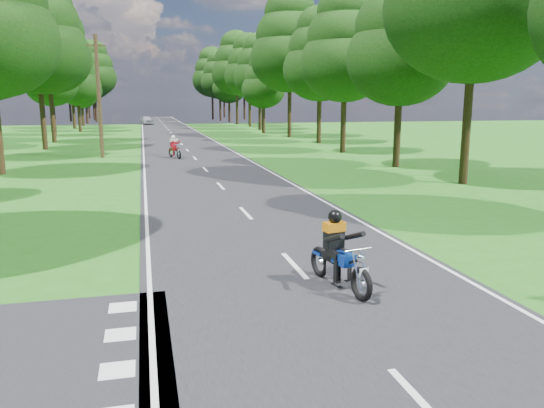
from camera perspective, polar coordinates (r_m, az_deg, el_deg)
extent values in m
plane|color=#205E15|center=(10.63, 5.44, -9.88)|extent=(160.00, 160.00, 0.00)
cube|color=black|center=(59.58, -10.53, 7.25)|extent=(7.00, 140.00, 0.02)
cube|color=silver|center=(7.34, 16.34, -20.31)|extent=(0.12, 2.00, 0.01)
cube|color=silver|center=(12.42, 2.42, -6.60)|extent=(0.12, 2.00, 0.01)
cube|color=silver|center=(18.07, -2.84, -0.97)|extent=(0.12, 2.00, 0.01)
cube|color=silver|center=(23.89, -5.55, 1.95)|extent=(0.12, 2.00, 0.01)
cube|color=silver|center=(29.79, -7.20, 3.72)|extent=(0.12, 2.00, 0.01)
cube|color=silver|center=(35.72, -8.30, 4.90)|extent=(0.12, 2.00, 0.01)
cube|color=silver|center=(41.67, -9.10, 5.75)|extent=(0.12, 2.00, 0.01)
cube|color=silver|center=(47.63, -9.69, 6.38)|extent=(0.12, 2.00, 0.01)
cube|color=silver|center=(53.60, -10.16, 6.87)|extent=(0.12, 2.00, 0.01)
cube|color=silver|center=(59.57, -10.53, 7.27)|extent=(0.12, 2.00, 0.01)
cube|color=silver|center=(65.56, -10.84, 7.59)|extent=(0.12, 2.00, 0.01)
cube|color=silver|center=(71.54, -11.09, 7.85)|extent=(0.12, 2.00, 0.01)
cube|color=silver|center=(77.53, -11.30, 8.08)|extent=(0.12, 2.00, 0.01)
cube|color=silver|center=(83.51, -11.49, 8.27)|extent=(0.12, 2.00, 0.01)
cube|color=silver|center=(89.50, -11.65, 8.44)|extent=(0.12, 2.00, 0.01)
cube|color=silver|center=(95.50, -11.79, 8.58)|extent=(0.12, 2.00, 0.01)
cube|color=silver|center=(101.49, -11.91, 8.71)|extent=(0.12, 2.00, 0.01)
cube|color=silver|center=(107.48, -12.02, 8.83)|extent=(0.12, 2.00, 0.01)
cube|color=silver|center=(113.47, -12.12, 8.93)|extent=(0.12, 2.00, 0.01)
cube|color=silver|center=(119.47, -12.21, 9.02)|extent=(0.12, 2.00, 0.01)
cube|color=silver|center=(125.46, -12.29, 9.11)|extent=(0.12, 2.00, 0.01)
cube|color=silver|center=(59.48, -13.73, 7.13)|extent=(0.10, 140.00, 0.01)
cube|color=silver|center=(59.85, -7.35, 7.38)|extent=(0.10, 140.00, 0.01)
cube|color=silver|center=(8.20, -16.31, -16.76)|extent=(0.50, 0.50, 0.01)
cube|color=silver|center=(9.28, -15.99, -13.34)|extent=(0.50, 0.50, 0.01)
cube|color=silver|center=(10.39, -15.75, -10.63)|extent=(0.50, 0.50, 0.01)
cylinder|color=black|center=(45.62, -23.38, 8.13)|extent=(0.40, 0.40, 4.32)
ellipsoid|color=black|center=(45.74, -23.91, 14.78)|extent=(7.56, 7.56, 6.42)
ellipsoid|color=black|center=(45.95, -24.12, 17.39)|extent=(6.48, 6.48, 5.51)
cylinder|color=black|center=(53.08, -22.53, 8.53)|extent=(0.40, 0.40, 4.40)
ellipsoid|color=black|center=(53.20, -22.97, 14.36)|extent=(7.71, 7.71, 6.55)
ellipsoid|color=black|center=(53.40, -23.15, 16.65)|extent=(6.60, 6.60, 5.61)
ellipsoid|color=black|center=(53.68, -23.33, 18.92)|extent=(4.95, 4.95, 4.21)
cylinder|color=black|center=(62.87, -22.40, 8.26)|extent=(0.40, 0.40, 3.20)
ellipsoid|color=black|center=(62.86, -22.67, 11.84)|extent=(5.60, 5.60, 4.76)
ellipsoid|color=black|center=(62.92, -22.77, 13.25)|extent=(4.80, 4.80, 4.08)
ellipsoid|color=black|center=(63.02, -22.88, 14.67)|extent=(3.60, 3.60, 3.06)
cylinder|color=black|center=(69.95, -19.99, 8.63)|extent=(0.40, 0.40, 3.22)
ellipsoid|color=black|center=(69.94, -20.21, 11.87)|extent=(5.64, 5.64, 4.79)
ellipsoid|color=black|center=(70.00, -20.30, 13.16)|extent=(4.83, 4.83, 4.11)
ellipsoid|color=black|center=(70.09, -20.38, 14.43)|extent=(3.62, 3.62, 3.08)
cylinder|color=black|center=(77.83, -20.54, 8.92)|extent=(0.40, 0.40, 3.61)
ellipsoid|color=black|center=(77.84, -20.76, 12.18)|extent=(6.31, 6.31, 5.37)
ellipsoid|color=black|center=(77.92, -20.85, 13.47)|extent=(5.41, 5.41, 4.60)
ellipsoid|color=black|center=(78.03, -20.94, 14.76)|extent=(4.06, 4.06, 3.45)
cylinder|color=black|center=(85.58, -19.68, 8.79)|extent=(0.40, 0.40, 2.67)
ellipsoid|color=black|center=(85.55, -19.82, 10.99)|extent=(4.67, 4.67, 3.97)
ellipsoid|color=black|center=(85.57, -19.88, 11.86)|extent=(4.00, 4.00, 3.40)
ellipsoid|color=black|center=(85.61, -19.94, 12.72)|extent=(3.00, 3.00, 2.55)
cylinder|color=black|center=(94.71, -19.27, 9.11)|extent=(0.40, 0.40, 3.09)
ellipsoid|color=black|center=(94.69, -19.42, 11.40)|extent=(5.40, 5.40, 4.59)
ellipsoid|color=black|center=(94.73, -19.48, 12.31)|extent=(4.63, 4.63, 3.93)
ellipsoid|color=black|center=(94.79, -19.54, 13.22)|extent=(3.47, 3.47, 2.95)
cylinder|color=black|center=(101.10, -18.41, 9.64)|extent=(0.40, 0.40, 4.48)
ellipsoid|color=black|center=(101.17, -18.61, 12.76)|extent=(7.84, 7.84, 6.66)
ellipsoid|color=black|center=(101.28, -18.69, 13.99)|extent=(6.72, 6.72, 5.71)
ellipsoid|color=black|center=(101.43, -18.76, 15.22)|extent=(5.04, 5.04, 4.28)
cylinder|color=black|center=(110.14, -18.59, 9.60)|extent=(0.40, 0.40, 4.09)
ellipsoid|color=black|center=(110.17, -18.75, 12.22)|extent=(7.16, 7.16, 6.09)
ellipsoid|color=black|center=(110.25, -18.82, 13.25)|extent=(6.14, 6.14, 5.22)
ellipsoid|color=black|center=(110.36, -18.89, 14.29)|extent=(4.61, 4.61, 3.92)
cylinder|color=black|center=(25.95, 20.14, 7.07)|extent=(0.40, 0.40, 4.56)
ellipsoid|color=black|center=(26.23, 21.00, 19.37)|extent=(7.98, 7.98, 6.78)
cylinder|color=black|center=(31.52, 13.31, 7.06)|extent=(0.40, 0.40, 3.49)
ellipsoid|color=black|center=(31.53, 13.66, 14.88)|extent=(6.12, 6.12, 5.20)
ellipsoid|color=black|center=(31.70, 13.81, 17.95)|extent=(5.24, 5.24, 4.46)
cylinder|color=black|center=(39.68, 7.67, 8.17)|extent=(0.40, 0.40, 3.69)
ellipsoid|color=black|center=(39.72, 7.84, 14.73)|extent=(6.46, 6.46, 5.49)
ellipsoid|color=black|center=(39.88, 7.91, 17.31)|extent=(5.54, 5.54, 4.71)
ellipsoid|color=black|center=(40.12, 7.98, 19.86)|extent=(4.15, 4.15, 3.53)
cylinder|color=black|center=(48.36, 5.08, 8.76)|extent=(0.40, 0.40, 3.74)
ellipsoid|color=black|center=(48.40, 5.17, 14.22)|extent=(6.55, 6.55, 5.57)
ellipsoid|color=black|center=(48.53, 5.21, 16.37)|extent=(5.62, 5.62, 4.77)
ellipsoid|color=black|center=(48.74, 5.25, 18.51)|extent=(4.21, 4.21, 3.58)
cylinder|color=black|center=(56.15, 1.89, 9.57)|extent=(0.40, 0.40, 4.64)
ellipsoid|color=black|center=(56.29, 1.93, 15.39)|extent=(8.12, 8.12, 6.91)
ellipsoid|color=black|center=(56.50, 1.95, 17.68)|extent=(6.96, 6.96, 5.92)
ellipsoid|color=black|center=(56.81, 1.96, 19.95)|extent=(5.22, 5.22, 4.44)
cylinder|color=black|center=(62.87, -0.92, 8.94)|extent=(0.40, 0.40, 2.91)
ellipsoid|color=black|center=(62.84, -0.94, 12.21)|extent=(5.09, 5.09, 4.33)
ellipsoid|color=black|center=(62.88, -0.94, 13.50)|extent=(4.36, 4.36, 3.71)
ellipsoid|color=black|center=(62.96, -0.94, 14.79)|extent=(3.27, 3.27, 2.78)
cylinder|color=black|center=(70.42, -1.31, 9.56)|extent=(0.40, 0.40, 3.88)
ellipsoid|color=black|center=(70.45, -1.32, 13.45)|extent=(6.78, 6.78, 5.77)
ellipsoid|color=black|center=(70.56, -1.33, 14.98)|extent=(5.81, 5.81, 4.94)
ellipsoid|color=black|center=(70.71, -1.34, 16.51)|extent=(4.36, 4.36, 3.71)
cylinder|color=black|center=(78.77, -2.41, 9.83)|extent=(0.40, 0.40, 4.18)
ellipsoid|color=black|center=(78.83, -2.44, 13.57)|extent=(7.31, 7.31, 6.21)
ellipsoid|color=black|center=(78.94, -2.45, 15.04)|extent=(6.27, 6.27, 5.33)
ellipsoid|color=black|center=(79.11, -2.46, 16.52)|extent=(4.70, 4.70, 4.00)
cylinder|color=black|center=(87.52, -3.77, 10.09)|extent=(0.40, 0.40, 4.63)
ellipsoid|color=black|center=(87.61, -3.82, 13.82)|extent=(8.11, 8.11, 6.89)
ellipsoid|color=black|center=(87.75, -3.84, 15.29)|extent=(6.95, 6.95, 5.91)
ellipsoid|color=black|center=(87.94, -3.86, 16.76)|extent=(5.21, 5.21, 4.43)
cylinder|color=black|center=(94.70, -4.60, 9.76)|extent=(0.40, 0.40, 3.36)
ellipsoid|color=black|center=(94.69, -4.64, 12.27)|extent=(5.88, 5.88, 5.00)
ellipsoid|color=black|center=(94.74, -4.66, 13.26)|extent=(5.04, 5.04, 4.29)
ellipsoid|color=black|center=(94.82, -4.67, 14.25)|extent=(3.78, 3.78, 3.21)
cylinder|color=black|center=(101.75, -5.57, 10.04)|extent=(0.40, 0.40, 4.09)
ellipsoid|color=black|center=(101.79, -5.63, 12.87)|extent=(7.15, 7.15, 6.08)
ellipsoid|color=black|center=(101.87, -5.65, 13.99)|extent=(6.13, 6.13, 5.21)
ellipsoid|color=black|center=(102.00, -5.67, 15.11)|extent=(4.60, 4.60, 3.91)
cylinder|color=black|center=(109.37, -6.40, 10.20)|extent=(0.40, 0.40, 4.48)
ellipsoid|color=black|center=(109.43, -6.46, 13.08)|extent=(7.84, 7.84, 6.66)
ellipsoid|color=black|center=(109.54, -6.49, 14.23)|extent=(6.72, 6.72, 5.71)
ellipsoid|color=black|center=(109.68, -6.52, 15.36)|extent=(5.04, 5.04, 4.28)
cylinder|color=black|center=(119.86, -19.04, 9.59)|extent=(0.40, 0.40, 3.84)
ellipsoid|color=black|center=(119.88, -19.19, 11.84)|extent=(6.72, 6.72, 5.71)
ellipsoid|color=black|center=(119.94, -19.24, 12.73)|extent=(5.76, 5.76, 4.90)
ellipsoid|color=black|center=(120.03, -19.30, 13.63)|extent=(4.32, 4.32, 3.67)
cylinder|color=black|center=(122.75, -5.15, 10.23)|extent=(0.40, 0.40, 4.16)
ellipsoid|color=black|center=(122.78, -5.19, 12.62)|extent=(7.28, 7.28, 6.19)
ellipsoid|color=black|center=(122.86, -5.21, 13.57)|extent=(6.24, 6.24, 5.30)
ellipsoid|color=black|center=(122.96, -5.23, 14.51)|extent=(4.68, 4.68, 3.98)
cylinder|color=black|center=(105.15, -20.86, 9.26)|extent=(0.40, 0.40, 3.52)
ellipsoid|color=black|center=(105.16, -21.03, 11.61)|extent=(6.16, 6.16, 5.24)
ellipsoid|color=black|center=(105.21, -21.10, 12.54)|extent=(5.28, 5.28, 4.49)
ellipsoid|color=black|center=(105.29, -21.16, 13.47)|extent=(3.96, 3.96, 3.37)
cylinder|color=black|center=(109.28, -2.99, 10.25)|extent=(0.40, 0.40, 4.48)
ellipsoid|color=black|center=(109.34, -3.02, 13.14)|extent=(7.84, 7.84, 6.66)
ellipsoid|color=black|center=(109.44, -3.03, 14.28)|extent=(6.72, 6.72, 5.71)
ellipsoid|color=black|center=(109.58, -3.04, 15.42)|extent=(5.04, 5.04, 4.28)
cylinder|color=#382616|center=(37.46, -18.12, 10.86)|extent=(0.26, 0.26, 8.00)
cube|color=#382616|center=(37.63, -18.43, 15.88)|extent=(1.20, 0.10, 0.10)
imported|color=silver|center=(87.96, -13.34, 8.78)|extent=(2.35, 4.36, 1.41)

